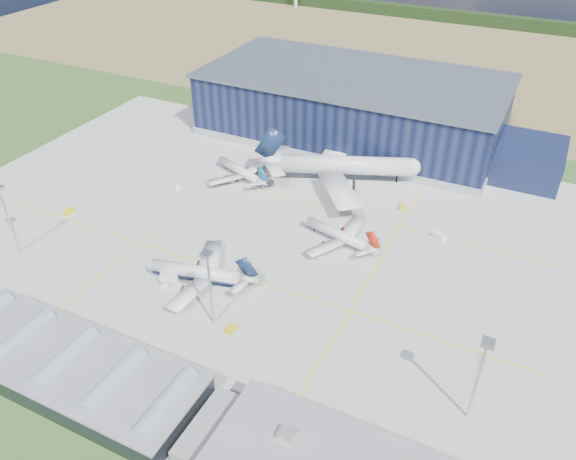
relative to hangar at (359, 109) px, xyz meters
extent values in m
plane|color=#2B4B1C|center=(-2.81, -94.80, -11.62)|extent=(600.00, 600.00, 0.00)
cube|color=gray|center=(-2.81, -84.80, -11.59)|extent=(220.00, 160.00, 0.06)
cube|color=yellow|center=(-2.81, -104.80, -11.54)|extent=(180.00, 0.40, 0.02)
cube|color=yellow|center=(-2.81, -59.80, -11.54)|extent=(180.00, 0.40, 0.02)
cube|color=yellow|center=(-32.81, -84.80, -11.54)|extent=(0.40, 120.00, 0.02)
cube|color=yellow|center=(37.19, -84.80, -11.54)|extent=(0.40, 120.00, 0.02)
cube|color=olive|center=(-2.81, 125.20, -11.62)|extent=(600.00, 220.00, 0.01)
cube|color=black|center=(-2.81, 205.20, -7.62)|extent=(600.00, 8.00, 8.00)
cube|color=black|center=(-2.81, 0.20, 0.88)|extent=(120.00, 60.00, 25.00)
cube|color=#8F939C|center=(-2.81, 0.20, -10.02)|extent=(121.00, 61.00, 3.20)
cube|color=#4B5460|center=(-2.81, 0.20, 13.88)|extent=(122.00, 62.00, 1.20)
cube|color=black|center=(69.19, -4.80, -5.62)|extent=(24.00, 30.00, 12.00)
cube|color=black|center=(52.19, -143.60, -8.62)|extent=(44.00, 0.40, 1.40)
cube|color=black|center=(52.19, -143.60, -5.12)|extent=(44.00, 0.40, 1.40)
cube|color=#B4B4AF|center=(42.19, -152.80, -1.52)|extent=(3.20, 2.60, 1.60)
cube|color=black|center=(-12.81, -154.80, -8.62)|extent=(65.00, 22.00, 6.00)
cube|color=slate|center=(-12.81, -154.80, -5.42)|extent=(66.00, 23.00, 0.50)
cube|color=slate|center=(27.19, -154.80, -8.62)|extent=(10.00, 18.00, 6.00)
cylinder|color=#899EAA|center=(-26.81, -154.80, -5.22)|extent=(4.40, 18.00, 4.40)
cylinder|color=#899EAA|center=(-12.81, -154.80, -5.22)|extent=(4.40, 18.00, 4.40)
cylinder|color=#899EAA|center=(1.19, -154.80, -5.22)|extent=(4.40, 18.00, 4.40)
cylinder|color=#899EAA|center=(15.19, -154.80, -5.22)|extent=(4.40, 18.00, 4.40)
cylinder|color=#B7B9BE|center=(-62.81, -124.80, -0.62)|extent=(0.70, 0.70, 22.00)
cylinder|color=#B7B9BE|center=(7.19, -124.80, -0.62)|extent=(0.70, 0.70, 22.00)
cube|color=#B7B9BE|center=(7.19, -124.80, 10.88)|extent=(2.60, 2.60, 1.00)
cylinder|color=#B7B9BE|center=(72.19, -124.80, -0.62)|extent=(0.70, 0.70, 22.00)
cube|color=#B7B9BE|center=(72.19, -124.80, 10.88)|extent=(2.60, 2.60, 1.00)
cube|color=gold|center=(-65.30, -101.56, -10.87)|extent=(2.81, 3.93, 1.50)
cube|color=gold|center=(12.69, -125.20, -10.93)|extent=(2.35, 3.31, 1.36)
cube|color=silver|center=(50.45, -61.61, -10.57)|extent=(4.96, 4.37, 2.10)
cube|color=gold|center=(34.82, -48.91, -10.94)|extent=(2.42, 3.37, 1.35)
cube|color=silver|center=(-42.21, -71.84, -10.97)|extent=(3.60, 3.40, 1.30)
cube|color=silver|center=(-12.70, -116.53, -9.99)|extent=(3.93, 5.48, 3.26)
imported|color=#99999E|center=(56.22, -142.80, -11.01)|extent=(3.89, 2.47, 1.21)
camera|label=1|loc=(71.54, -211.61, 90.79)|focal=35.00mm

